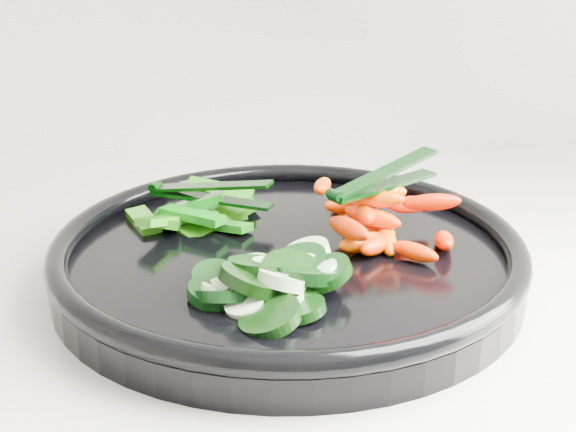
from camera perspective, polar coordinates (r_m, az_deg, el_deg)
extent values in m
cube|color=silver|center=(0.71, 10.38, -3.89)|extent=(2.02, 0.62, 0.03)
cylinder|color=black|center=(0.64, 0.00, -3.53)|extent=(0.44, 0.44, 0.02)
torus|color=black|center=(0.63, 0.00, -2.02)|extent=(0.45, 0.45, 0.02)
cylinder|color=black|center=(0.53, -1.26, -7.23)|extent=(0.06, 0.06, 0.03)
cylinder|color=beige|center=(0.55, -3.10, -6.32)|extent=(0.04, 0.04, 0.02)
cylinder|color=black|center=(0.56, -4.50, -5.67)|extent=(0.05, 0.05, 0.03)
cylinder|color=#DAF8C6|center=(0.56, -4.87, -5.49)|extent=(0.04, 0.04, 0.02)
cylinder|color=black|center=(0.58, -4.91, -4.63)|extent=(0.05, 0.05, 0.02)
cylinder|color=#DCF6C5|center=(0.57, -3.16, -4.96)|extent=(0.05, 0.05, 0.02)
cylinder|color=black|center=(0.54, 0.77, -6.64)|extent=(0.05, 0.05, 0.02)
cylinder|color=beige|center=(0.55, -0.20, -6.08)|extent=(0.04, 0.04, 0.02)
cylinder|color=black|center=(0.60, -2.57, -3.90)|extent=(0.05, 0.05, 0.02)
cylinder|color=beige|center=(0.60, -2.69, -3.72)|extent=(0.04, 0.04, 0.02)
cylinder|color=black|center=(0.57, -4.47, -4.98)|extent=(0.06, 0.06, 0.02)
cylinder|color=#B6D2A8|center=(0.56, -3.41, -5.48)|extent=(0.05, 0.05, 0.01)
cylinder|color=black|center=(0.56, -5.10, -5.47)|extent=(0.06, 0.06, 0.02)
cylinder|color=beige|center=(0.57, -3.09, -5.00)|extent=(0.05, 0.05, 0.02)
cylinder|color=black|center=(0.57, -5.01, -5.07)|extent=(0.04, 0.04, 0.02)
cylinder|color=beige|center=(0.56, -5.11, -5.54)|extent=(0.04, 0.04, 0.02)
cylinder|color=black|center=(0.57, 2.58, -4.09)|extent=(0.05, 0.05, 0.03)
cylinder|color=beige|center=(0.57, 2.13, -4.05)|extent=(0.04, 0.04, 0.02)
cylinder|color=black|center=(0.58, -2.14, -3.57)|extent=(0.06, 0.06, 0.02)
cylinder|color=beige|center=(0.58, -1.12, -3.50)|extent=(0.04, 0.04, 0.02)
cylinder|color=black|center=(0.56, -2.62, -4.63)|extent=(0.05, 0.05, 0.03)
cylinder|color=#D6F3C2|center=(0.55, -0.40, -4.66)|extent=(0.05, 0.05, 0.03)
cylinder|color=black|center=(0.56, 0.28, -4.34)|extent=(0.07, 0.06, 0.03)
cylinder|color=beige|center=(0.57, 1.44, -3.88)|extent=(0.04, 0.04, 0.02)
cylinder|color=black|center=(0.58, 0.76, -3.33)|extent=(0.06, 0.06, 0.02)
cylinder|color=beige|center=(0.60, 1.34, -2.64)|extent=(0.04, 0.04, 0.02)
cylinder|color=black|center=(0.57, 1.52, -4.07)|extent=(0.06, 0.06, 0.02)
cylinder|color=#E4F7C6|center=(0.56, -0.27, -4.24)|extent=(0.03, 0.03, 0.01)
ellipsoid|color=#FF6000|center=(0.64, 7.06, -1.66)|extent=(0.02, 0.04, 0.02)
ellipsoid|color=#E85700|center=(0.64, 5.44, -1.88)|extent=(0.05, 0.04, 0.02)
ellipsoid|color=#FF5500|center=(0.62, 9.02, -2.51)|extent=(0.04, 0.04, 0.02)
ellipsoid|color=#FF1500|center=(0.65, 11.03, -1.72)|extent=(0.02, 0.05, 0.03)
ellipsoid|color=#FF2F00|center=(0.67, 4.84, -0.56)|extent=(0.03, 0.05, 0.02)
ellipsoid|color=#FF4D00|center=(0.63, 6.26, -2.10)|extent=(0.04, 0.04, 0.02)
ellipsoid|color=#F46300|center=(0.66, 5.97, -1.01)|extent=(0.04, 0.02, 0.02)
ellipsoid|color=red|center=(0.73, 5.90, 1.25)|extent=(0.04, 0.04, 0.02)
ellipsoid|color=#F63C00|center=(0.71, 3.85, 0.78)|extent=(0.02, 0.05, 0.02)
ellipsoid|color=#EA3B00|center=(0.62, 4.34, -0.88)|extent=(0.04, 0.05, 0.02)
ellipsoid|color=#E95400|center=(0.69, 7.42, 1.14)|extent=(0.03, 0.05, 0.03)
ellipsoid|color=#DD4700|center=(0.66, 5.46, 0.19)|extent=(0.02, 0.05, 0.03)
ellipsoid|color=#F83F00|center=(0.65, 6.02, -0.07)|extent=(0.05, 0.04, 0.02)
ellipsoid|color=#EF5B00|center=(0.67, 4.19, 0.68)|extent=(0.05, 0.03, 0.02)
ellipsoid|color=red|center=(0.68, 8.66, 0.81)|extent=(0.05, 0.03, 0.02)
ellipsoid|color=#F15B00|center=(0.65, 6.57, 1.17)|extent=(0.04, 0.03, 0.02)
ellipsoid|color=#FE5C00|center=(0.67, 2.47, 2.15)|extent=(0.03, 0.04, 0.02)
ellipsoid|color=#FF6500|center=(0.66, 6.39, 1.54)|extent=(0.05, 0.02, 0.02)
ellipsoid|color=red|center=(0.65, 10.19, 0.96)|extent=(0.05, 0.03, 0.02)
cube|color=#0A6B0B|center=(0.70, -5.33, 0.03)|extent=(0.02, 0.05, 0.02)
cube|color=#236C0A|center=(0.69, -4.51, -0.13)|extent=(0.05, 0.05, 0.03)
cube|color=#176209|center=(0.73, -3.52, 0.99)|extent=(0.04, 0.06, 0.02)
cube|color=#0A6D0B|center=(0.68, -4.32, -0.71)|extent=(0.04, 0.04, 0.01)
cube|color=#276F0A|center=(0.69, -5.01, -0.27)|extent=(0.07, 0.06, 0.03)
cube|color=#1A730B|center=(0.70, -10.23, -0.32)|extent=(0.03, 0.05, 0.01)
cube|color=#20730A|center=(0.69, -8.16, -0.36)|extent=(0.03, 0.07, 0.03)
cube|color=#0B6209|center=(0.70, -6.99, 0.75)|extent=(0.06, 0.03, 0.03)
cube|color=#266F0A|center=(0.67, -8.97, -0.33)|extent=(0.04, 0.05, 0.02)
cube|color=#0B6809|center=(0.67, -6.83, 0.03)|extent=(0.06, 0.05, 0.01)
cube|color=#0A6709|center=(0.73, -4.89, 1.80)|extent=(0.06, 0.04, 0.02)
cylinder|color=black|center=(0.62, 3.34, 1.48)|extent=(0.01, 0.01, 0.01)
cube|color=black|center=(0.66, 6.89, 2.15)|extent=(0.10, 0.07, 0.00)
cube|color=black|center=(0.65, 6.93, 3.10)|extent=(0.10, 0.07, 0.02)
cylinder|color=black|center=(0.72, -9.41, 2.08)|extent=(0.01, 0.01, 0.01)
cube|color=black|center=(0.69, -5.44, 1.22)|extent=(0.11, 0.06, 0.00)
cube|color=black|center=(0.69, -5.47, 2.11)|extent=(0.10, 0.06, 0.02)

